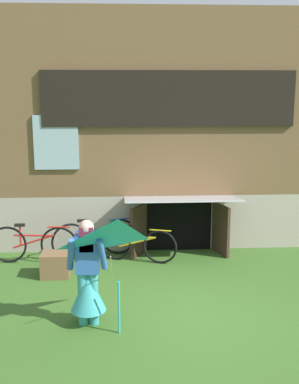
{
  "coord_description": "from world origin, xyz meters",
  "views": [
    {
      "loc": [
        -0.98,
        -7.09,
        3.45
      ],
      "look_at": [
        -0.51,
        1.08,
        1.69
      ],
      "focal_mm": 46.21,
      "sensor_mm": 36.0,
      "label": 1
    }
  ],
  "objects": [
    {
      "name": "ground_plane",
      "position": [
        0.0,
        0.0,
        0.0
      ],
      "size": [
        60.0,
        60.0,
        0.0
      ],
      "primitive_type": "plane",
      "color": "#386023"
    },
    {
      "name": "log_house",
      "position": [
        -0.0,
        5.78,
        2.5
      ],
      "size": [
        7.39,
        6.68,
        5.0
      ],
      "color": "#ADA393",
      "rests_on": "ground_plane"
    },
    {
      "name": "person",
      "position": [
        -1.49,
        -0.32,
        0.67
      ],
      "size": [
        0.61,
        0.52,
        1.59
      ],
      "rotation": [
        0.0,
        0.0,
        -0.42
      ],
      "color": "teal",
      "rests_on": "ground_plane"
    },
    {
      "name": "kite",
      "position": [
        -1.03,
        -0.89,
        1.31
      ],
      "size": [
        1.16,
        1.16,
        1.62
      ],
      "color": "#2DB2CC",
      "rests_on": "ground_plane"
    },
    {
      "name": "bicycle_yellow",
      "position": [
        -0.68,
        2.3,
        0.36
      ],
      "size": [
        1.56,
        0.52,
        0.74
      ],
      "rotation": [
        0.0,
        0.0,
        -0.3
      ],
      "color": "black",
      "rests_on": "ground_plane"
    },
    {
      "name": "bicycle_blue",
      "position": [
        -1.54,
        2.64,
        0.39
      ],
      "size": [
        1.73,
        0.54,
        0.81
      ],
      "rotation": [
        0.0,
        0.0,
        0.28
      ],
      "color": "black",
      "rests_on": "ground_plane"
    },
    {
      "name": "bicycle_red",
      "position": [
        -2.73,
        2.34,
        0.39
      ],
      "size": [
        1.76,
        0.2,
        0.8
      ],
      "rotation": [
        0.0,
        0.0,
        -0.09
      ],
      "color": "black",
      "rests_on": "ground_plane"
    },
    {
      "name": "wooden_crate",
      "position": [
        -2.21,
        1.61,
        0.22
      ],
      "size": [
        0.52,
        0.44,
        0.45
      ],
      "primitive_type": "cube",
      "color": "brown",
      "rests_on": "ground_plane"
    }
  ]
}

